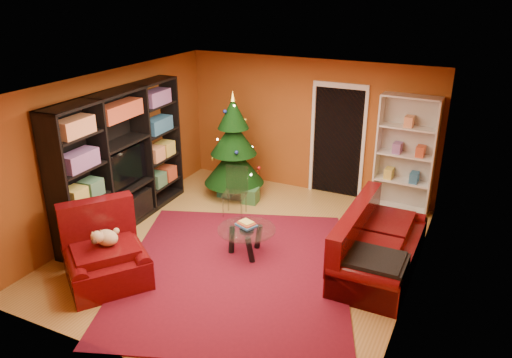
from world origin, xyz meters
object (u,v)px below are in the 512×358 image
at_px(white_bookshelf, 405,155).
at_px(coffee_table, 247,241).
at_px(gift_box_red, 253,177).
at_px(gift_box_green, 250,195).
at_px(gift_box_teal, 226,189).
at_px(dog, 107,238).
at_px(sofa, 381,241).
at_px(acrylic_chair, 235,195).
at_px(armchair, 106,254).
at_px(rug, 234,271).
at_px(christmas_tree, 234,146).
at_px(media_unit, 122,160).

bearing_deg(white_bookshelf, coffee_table, -121.23).
bearing_deg(gift_box_red, gift_box_green, -67.09).
distance_m(gift_box_teal, gift_box_green, 0.58).
bearing_deg(dog, sofa, -23.35).
distance_m(sofa, acrylic_chair, 2.82).
height_order(gift_box_teal, gift_box_red, gift_box_teal).
height_order(gift_box_red, coffee_table, coffee_table).
height_order(white_bookshelf, dog, white_bookshelf).
bearing_deg(white_bookshelf, gift_box_red, -177.97).
distance_m(gift_box_teal, coffee_table, 2.30).
bearing_deg(gift_box_red, white_bookshelf, -0.38).
xyz_separation_m(armchair, dog, (-0.01, 0.07, 0.22)).
xyz_separation_m(gift_box_green, gift_box_red, (-0.41, 0.96, -0.04)).
bearing_deg(dog, rug, -20.95).
relative_size(armchair, coffee_table, 1.28).
relative_size(christmas_tree, armchair, 1.82).
bearing_deg(dog, media_unit, 68.72).
bearing_deg(dog, acrylic_chair, 23.62).
relative_size(gift_box_teal, coffee_table, 0.31).
height_order(rug, christmas_tree, christmas_tree).
bearing_deg(coffee_table, christmas_tree, 122.69).
bearing_deg(gift_box_teal, gift_box_red, 79.21).
bearing_deg(white_bookshelf, gift_box_green, -157.67).
bearing_deg(coffee_table, gift_box_teal, 126.90).
bearing_deg(acrylic_chair, sofa, -26.33).
xyz_separation_m(gift_box_green, armchair, (-0.61, -3.26, 0.30)).
bearing_deg(dog, white_bookshelf, -1.12).
xyz_separation_m(gift_box_teal, acrylic_chair, (0.56, -0.69, 0.26)).
bearing_deg(coffee_table, armchair, -133.31).
bearing_deg(acrylic_chair, gift_box_green, 76.01).
xyz_separation_m(rug, gift_box_red, (-1.26, 3.22, 0.09)).
height_order(white_bookshelf, coffee_table, white_bookshelf).
distance_m(gift_box_red, sofa, 3.87).
xyz_separation_m(christmas_tree, gift_box_teal, (-0.11, -0.14, -0.87)).
distance_m(gift_box_green, sofa, 3.03).
height_order(gift_box_teal, armchair, armchair).
bearing_deg(acrylic_chair, media_unit, -158.58).
height_order(media_unit, gift_box_green, media_unit).
distance_m(white_bookshelf, coffee_table, 3.35).
distance_m(media_unit, acrylic_chair, 2.02).
height_order(gift_box_teal, white_bookshelf, white_bookshelf).
bearing_deg(gift_box_red, gift_box_teal, -100.79).
height_order(rug, gift_box_teal, gift_box_teal).
relative_size(media_unit, dog, 7.52).
height_order(rug, acrylic_chair, acrylic_chair).
bearing_deg(dog, gift_box_red, 33.92).
height_order(armchair, dog, armchair).
relative_size(coffee_table, acrylic_chair, 1.11).
height_order(rug, gift_box_red, gift_box_red).
xyz_separation_m(christmas_tree, dog, (-0.16, -3.41, -0.34)).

